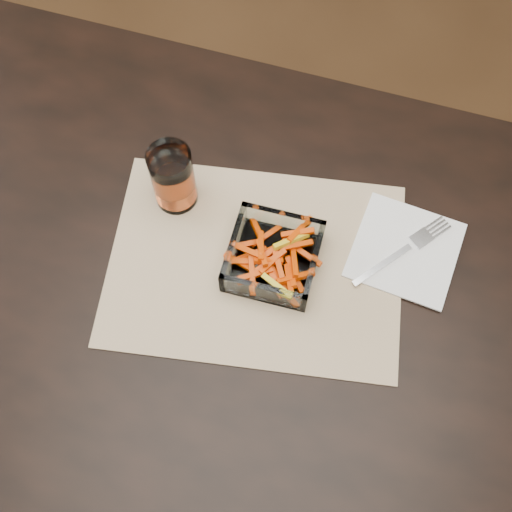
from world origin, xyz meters
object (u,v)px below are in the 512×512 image
at_px(dining_table, 249,322).
at_px(fork, 405,250).
at_px(glass_bowl, 273,257).
at_px(tumbler, 173,179).

height_order(dining_table, fork, fork).
xyz_separation_m(dining_table, glass_bowl, (0.02, 0.07, 0.11)).
relative_size(dining_table, glass_bowl, 11.70).
relative_size(glass_bowl, tumbler, 1.15).
xyz_separation_m(dining_table, tumbler, (-0.16, 0.14, 0.15)).
bearing_deg(fork, dining_table, -105.61).
xyz_separation_m(glass_bowl, tumbler, (-0.18, 0.07, 0.03)).
relative_size(glass_bowl, fork, 0.87).
bearing_deg(fork, tumbler, -140.14).
height_order(tumbler, fork, tumbler).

